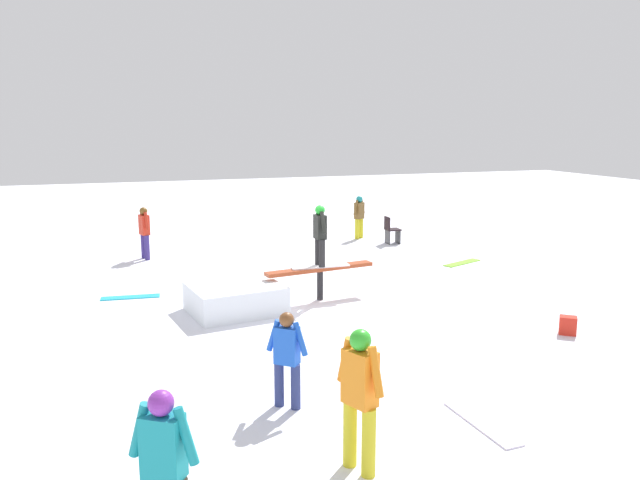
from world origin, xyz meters
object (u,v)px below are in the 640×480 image
object	(u,v)px
loose_snowboard_white	(482,423)
bystander_brown	(359,215)
main_rider_on_rail	(320,236)
loose_snowboard_lime	(462,263)
rail_feature	(320,272)
folding_chair	(391,231)
bystander_red	(144,230)
bystander_teal	(164,463)
bystander_blue	(287,355)
loose_snowboard_cyan	(130,297)
backpack_on_snow	(568,325)
bystander_orange	(360,393)

from	to	relation	value
loose_snowboard_white	bystander_brown	bearing A→B (deg)	161.63
main_rider_on_rail	loose_snowboard_lime	xyz separation A→B (m)	(4.91, 2.14, -1.41)
rail_feature	folding_chair	world-z (taller)	folding_chair
bystander_red	bystander_teal	bearing A→B (deg)	-19.29
bystander_teal	loose_snowboard_white	world-z (taller)	bystander_teal
bystander_red	loose_snowboard_white	xyz separation A→B (m)	(3.48, -11.70, -0.83)
bystander_teal	bystander_blue	bearing A→B (deg)	86.98
loose_snowboard_cyan	loose_snowboard_white	distance (m)	8.67
bystander_blue	backpack_on_snow	bearing A→B (deg)	53.10
loose_snowboard_lime	bystander_brown	bearing A→B (deg)	84.11
rail_feature	main_rider_on_rail	bearing A→B (deg)	0.00
loose_snowboard_white	loose_snowboard_cyan	bearing A→B (deg)	-154.86
rail_feature	bystander_brown	distance (m)	7.51
loose_snowboard_cyan	bystander_brown	bearing A→B (deg)	39.26
main_rider_on_rail	loose_snowboard_white	size ratio (longest dim) A/B	1.01
loose_snowboard_white	rail_feature	bearing A→B (deg)	178.20
bystander_teal	bystander_orange	distance (m)	2.27
loose_snowboard_lime	bystander_teal	bearing A→B (deg)	-155.08
rail_feature	loose_snowboard_lime	world-z (taller)	rail_feature
bystander_red	loose_snowboard_lime	xyz separation A→B (m)	(8.28, -3.42, -0.83)
bystander_blue	loose_snowboard_lime	world-z (taller)	bystander_blue
main_rider_on_rail	loose_snowboard_lime	size ratio (longest dim) A/B	1.02
rail_feature	folding_chair	distance (m)	6.88
bystander_brown	bystander_red	xyz separation A→B (m)	(-7.01, -1.00, 0.03)
bystander_teal	loose_snowboard_cyan	xyz separation A→B (m)	(0.02, 8.84, -0.87)
loose_snowboard_cyan	folding_chair	distance (m)	9.11
rail_feature	bystander_orange	distance (m)	6.88
bystander_orange	loose_snowboard_cyan	distance (m)	8.48
rail_feature	main_rider_on_rail	size ratio (longest dim) A/B	1.87
main_rider_on_rail	loose_snowboard_cyan	distance (m)	4.46
main_rider_on_rail	folding_chair	xyz separation A→B (m)	(4.28, 5.39, -1.00)
backpack_on_snow	bystander_red	bearing A→B (deg)	-14.62
bystander_blue	loose_snowboard_lime	bearing A→B (deg)	85.95
bystander_teal	loose_snowboard_white	bearing A→B (deg)	49.78
bystander_red	bystander_blue	xyz separation A→B (m)	(1.23, -10.41, -0.08)
bystander_red	loose_snowboard_cyan	distance (m)	4.17
bystander_teal	bystander_orange	xyz separation A→B (m)	(2.16, 0.69, 0.05)
folding_chair	backpack_on_snow	size ratio (longest dim) A/B	2.59
loose_snowboard_cyan	loose_snowboard_lime	distance (m)	8.89
bystander_blue	loose_snowboard_cyan	world-z (taller)	bystander_blue
main_rider_on_rail	bystander_orange	world-z (taller)	main_rider_on_rail
main_rider_on_rail	bystander_teal	distance (m)	8.35
rail_feature	bystander_teal	size ratio (longest dim) A/B	1.63
rail_feature	bystander_orange	world-z (taller)	bystander_orange
rail_feature	bystander_red	distance (m)	6.50
bystander_teal	folding_chair	bearing A→B (deg)	90.60
folding_chair	backpack_on_snow	xyz separation A→B (m)	(-0.70, -9.03, -0.24)
bystander_brown	backpack_on_snow	world-z (taller)	bystander_brown
rail_feature	main_rider_on_rail	xyz separation A→B (m)	(0.00, 0.00, 0.79)
bystander_red	bystander_blue	distance (m)	10.48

